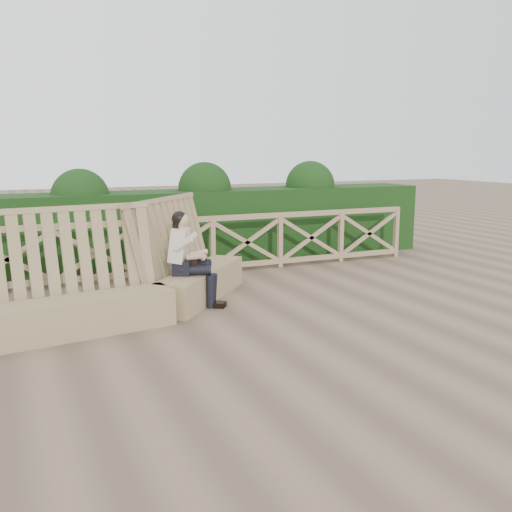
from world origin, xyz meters
name	(u,v)px	position (x,y,z in m)	size (l,w,h in m)	color
ground	(253,330)	(0.00, 0.00, 0.00)	(60.00, 60.00, 0.00)	brown
bench	(144,286)	(-1.12, 1.33, 0.41)	(4.18, 2.67, 1.62)	olive
woman	(188,255)	(-0.41, 1.47, 0.78)	(0.86, 0.69, 1.44)	black
guardrail	(176,247)	(0.00, 3.50, 0.55)	(10.10, 0.09, 1.10)	#947B56
hedge	(159,229)	(0.00, 4.70, 0.75)	(12.00, 1.20, 1.50)	black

